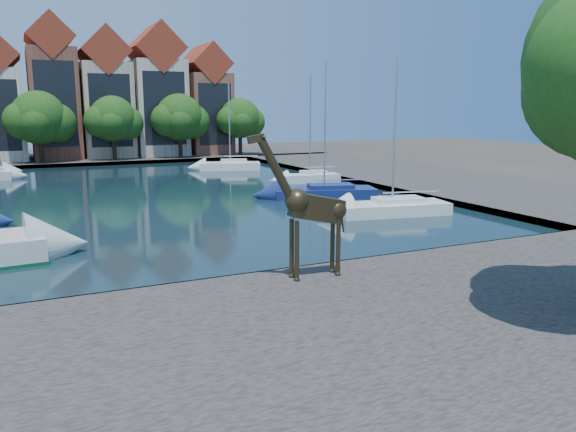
# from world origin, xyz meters

# --- Properties ---
(ground) EXTENTS (160.00, 160.00, 0.00)m
(ground) POSITION_xyz_m (0.00, 0.00, 0.00)
(ground) COLOR #38332B
(ground) RESTS_ON ground
(water_basin) EXTENTS (38.00, 50.00, 0.08)m
(water_basin) POSITION_xyz_m (0.00, 24.00, 0.04)
(water_basin) COLOR black
(water_basin) RESTS_ON ground
(near_quay) EXTENTS (50.00, 14.00, 0.50)m
(near_quay) POSITION_xyz_m (0.00, -7.00, 0.25)
(near_quay) COLOR #4B4541
(near_quay) RESTS_ON ground
(far_quay) EXTENTS (60.00, 16.00, 0.50)m
(far_quay) POSITION_xyz_m (0.00, 56.00, 0.25)
(far_quay) COLOR #4B4541
(far_quay) RESTS_ON ground
(right_quay) EXTENTS (14.00, 52.00, 0.50)m
(right_quay) POSITION_xyz_m (25.00, 24.00, 0.25)
(right_quay) COLOR #4B4541
(right_quay) RESTS_ON ground
(townhouse_center) EXTENTS (5.44, 9.18, 16.93)m
(townhouse_center) POSITION_xyz_m (-4.00, 55.99, 8.36)
(townhouse_center) COLOR brown
(townhouse_center) RESTS_ON far_quay
(townhouse_east_inner) EXTENTS (5.94, 9.18, 15.79)m
(townhouse_east_inner) POSITION_xyz_m (2.00, 55.99, 7.73)
(townhouse_east_inner) COLOR #C3AD8B
(townhouse_east_inner) RESTS_ON far_quay
(townhouse_east_mid) EXTENTS (6.43, 9.18, 16.65)m
(townhouse_east_mid) POSITION_xyz_m (8.50, 55.99, 8.10)
(townhouse_east_mid) COLOR beige
(townhouse_east_mid) RESTS_ON far_quay
(townhouse_east_end) EXTENTS (5.44, 9.18, 14.43)m
(townhouse_east_end) POSITION_xyz_m (15.00, 55.99, 7.11)
(townhouse_east_end) COLOR brown
(townhouse_east_end) RESTS_ON far_quay
(far_tree_mid_west) EXTENTS (7.80, 6.00, 8.00)m
(far_tree_mid_west) POSITION_xyz_m (-5.89, 50.49, 5.29)
(far_tree_mid_west) COLOR #332114
(far_tree_mid_west) RESTS_ON far_quay
(far_tree_mid_east) EXTENTS (7.02, 5.40, 7.52)m
(far_tree_mid_east) POSITION_xyz_m (2.10, 50.49, 5.13)
(far_tree_mid_east) COLOR #332114
(far_tree_mid_east) RESTS_ON far_quay
(far_tree_east) EXTENTS (7.54, 5.80, 7.84)m
(far_tree_east) POSITION_xyz_m (10.11, 50.49, 5.24)
(far_tree_east) COLOR #332114
(far_tree_east) RESTS_ON far_quay
(far_tree_far_east) EXTENTS (6.76, 5.20, 7.36)m
(far_tree_far_east) POSITION_xyz_m (18.09, 50.49, 5.08)
(far_tree_far_east) COLOR #332114
(far_tree_far_east) RESTS_ON far_quay
(giraffe_statue) EXTENTS (3.68, 0.69, 5.26)m
(giraffe_statue) POSITION_xyz_m (1.15, -1.49, 3.08)
(giraffe_statue) COLOR #342B1A
(giraffe_statue) RESTS_ON near_quay
(sailboat_right_a) EXTENTS (7.32, 3.67, 9.48)m
(sailboat_right_a) POSITION_xyz_m (12.45, 9.09, 0.64)
(sailboat_right_a) COLOR white
(sailboat_right_a) RESTS_ON water_basin
(sailboat_right_b) EXTENTS (7.90, 4.70, 9.69)m
(sailboat_right_b) POSITION_xyz_m (12.00, 16.92, 0.59)
(sailboat_right_b) COLOR navy
(sailboat_right_b) RESTS_ON water_basin
(sailboat_right_c) EXTENTS (5.40, 2.60, 9.27)m
(sailboat_right_c) POSITION_xyz_m (15.00, 24.98, 0.65)
(sailboat_right_c) COLOR white
(sailboat_right_c) RESTS_ON water_basin
(sailboat_right_d) EXTENTS (6.67, 4.17, 9.10)m
(sailboat_right_d) POSITION_xyz_m (12.00, 37.66, 0.68)
(sailboat_right_d) COLOR white
(sailboat_right_d) RESTS_ON water_basin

